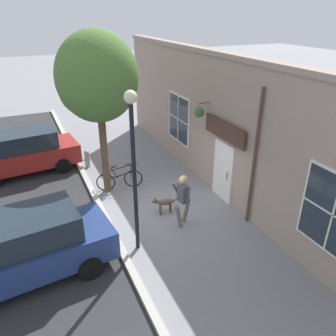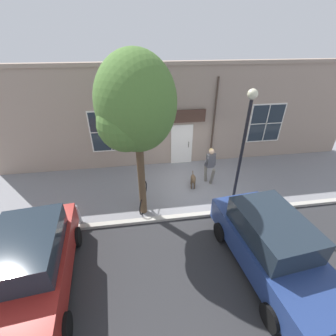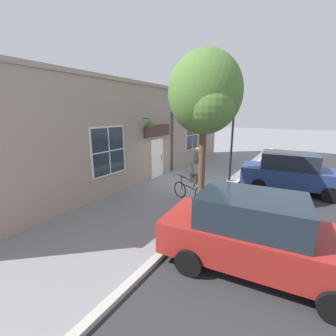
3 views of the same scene
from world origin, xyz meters
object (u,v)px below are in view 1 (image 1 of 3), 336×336
street_tree_by_curb (95,80)px  street_lamp (133,152)px  leaning_bicycle (120,179)px  fire_hydrant (87,158)px  pedestrian_walking (183,196)px  dog_on_leash (164,202)px  parked_car_nearest_curb (24,152)px  parked_car_mid_block (26,247)px

street_tree_by_curb → street_lamp: (0.01, 3.61, -1.10)m
leaning_bicycle → street_lamp: street_lamp is taller
street_tree_by_curb → fire_hydrant: bearing=-86.1°
fire_hydrant → street_tree_by_curb: bearing=93.9°
pedestrian_walking → street_lamp: 2.59m
pedestrian_walking → street_lamp: bearing=16.2°
pedestrian_walking → leaning_bicycle: size_ratio=1.00×
street_tree_by_curb → pedestrian_walking: bearing=117.9°
dog_on_leash → leaning_bicycle: bearing=-70.0°
parked_car_nearest_curb → street_lamp: (-2.53, 6.49, 2.09)m
parked_car_nearest_curb → street_lamp: bearing=111.3°
pedestrian_walking → street_lamp: (1.66, 0.48, 1.93)m
leaning_bicycle → parked_car_mid_block: parked_car_mid_block is taller
pedestrian_walking → parked_car_nearest_curb: size_ratio=0.39×
dog_on_leash → street_lamp: (1.38, 1.29, 2.55)m
street_tree_by_curb → leaning_bicycle: bearing=170.9°
street_lamp → fire_hydrant: (0.15, -5.92, -2.57)m
leaning_bicycle → street_lamp: 4.41m
parked_car_nearest_curb → fire_hydrant: size_ratio=5.78×
parked_car_nearest_curb → fire_hydrant: (-2.38, 0.58, -0.48)m
pedestrian_walking → fire_hydrant: size_ratio=2.24×
pedestrian_walking → parked_car_nearest_curb: (4.19, -6.01, -0.16)m
street_tree_by_curb → fire_hydrant: street_tree_by_curb is taller
parked_car_nearest_curb → fire_hydrant: parked_car_nearest_curb is taller
street_lamp → parked_car_mid_block: bearing=-2.5°
dog_on_leash → fire_hydrant: bearing=-71.7°
street_tree_by_curb → street_lamp: 3.77m
leaning_bicycle → parked_car_nearest_curb: bearing=-43.8°
dog_on_leash → parked_car_mid_block: bearing=15.5°
dog_on_leash → fire_hydrant: fire_hydrant is taller
fire_hydrant → leaning_bicycle: bearing=106.5°
pedestrian_walking → parked_car_mid_block: (4.49, 0.36, -0.16)m
parked_car_mid_block → street_lamp: street_lamp is taller
parked_car_mid_block → fire_hydrant: parked_car_mid_block is taller
leaning_bicycle → street_tree_by_curb: bearing=-9.1°
pedestrian_walking → street_tree_by_curb: bearing=-62.1°
street_lamp → dog_on_leash: bearing=-137.0°
pedestrian_walking → parked_car_nearest_curb: 7.33m
parked_car_mid_block → parked_car_nearest_curb: bearing=-92.6°
dog_on_leash → street_lamp: 3.17m
street_lamp → parked_car_nearest_curb: bearing=-68.7°
leaning_bicycle → parked_car_mid_block: 4.82m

